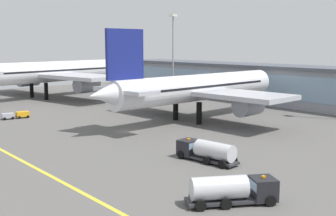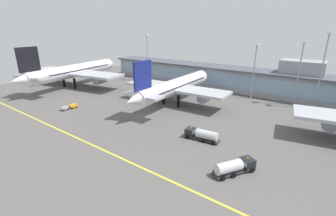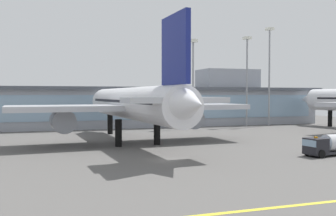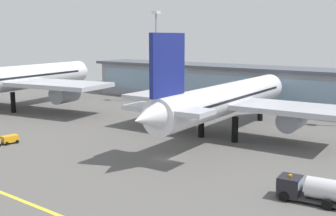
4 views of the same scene
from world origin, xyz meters
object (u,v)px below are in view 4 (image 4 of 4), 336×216
at_px(apron_light_mast_west, 156,44).
at_px(baggage_tug_near, 2,141).
at_px(airliner_near_right, 226,100).
at_px(service_truck_far, 317,190).
at_px(airliner_near_left, 12,79).

bearing_deg(apron_light_mast_west, baggage_tug_near, -80.64).
xyz_separation_m(airliner_near_right, service_truck_far, (23.10, -21.25, -5.20)).
height_order(airliner_near_left, service_truck_far, airliner_near_left).
relative_size(airliner_near_left, service_truck_far, 6.53).
height_order(service_truck_far, apron_light_mast_west, apron_light_mast_west).
distance_m(airliner_near_left, service_truck_far, 80.86).
distance_m(airliner_near_left, airliner_near_right, 56.61).
xyz_separation_m(airliner_near_left, service_truck_far, (79.31, -14.59, -5.98)).
distance_m(airliner_near_right, apron_light_mast_west, 43.62).
bearing_deg(baggage_tug_near, service_truck_far, -76.08).
bearing_deg(airliner_near_right, baggage_tug_near, 133.34).
bearing_deg(service_truck_far, airliner_near_left, -16.55).
relative_size(airliner_near_right, apron_light_mast_west, 2.15).
bearing_deg(airliner_near_right, airliner_near_left, 93.51).
relative_size(baggage_tug_near, service_truck_far, 0.62).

